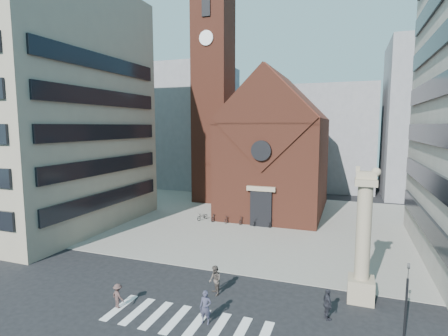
{
  "coord_description": "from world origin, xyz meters",
  "views": [
    {
      "loc": [
        9.0,
        -19.93,
        11.15
      ],
      "look_at": [
        -1.12,
        8.0,
        7.55
      ],
      "focal_mm": 28.0,
      "sensor_mm": 36.0,
      "label": 1
    }
  ],
  "objects": [
    {
      "name": "bg_block_mid",
      "position": [
        6.0,
        45.0,
        9.0
      ],
      "size": [
        14.0,
        12.0,
        18.0
      ],
      "primitive_type": "cube",
      "color": "gray",
      "rests_on": "ground"
    },
    {
      "name": "scooter_4",
      "position": [
        -0.39,
        17.12,
        0.49
      ],
      "size": [
        1.17,
        1.78,
        0.88
      ],
      "primitive_type": "imported",
      "rotation": [
        0.0,
        0.0,
        -0.38
      ],
      "color": "black",
      "rests_on": "piazza"
    },
    {
      "name": "piazza",
      "position": [
        0.0,
        19.0,
        0.03
      ],
      "size": [
        46.0,
        30.0,
        0.05
      ],
      "primitive_type": "cube",
      "color": "gray",
      "rests_on": "ground"
    },
    {
      "name": "scooter_0",
      "position": [
        -7.15,
        17.12,
        0.49
      ],
      "size": [
        1.17,
        1.78,
        0.88
      ],
      "primitive_type": "imported",
      "rotation": [
        0.0,
        0.0,
        -0.38
      ],
      "color": "black",
      "rests_on": "piazza"
    },
    {
      "name": "bg_block_right",
      "position": [
        22.0,
        42.0,
        12.0
      ],
      "size": [
        16.0,
        14.0,
        24.0
      ],
      "primitive_type": "cube",
      "color": "gray",
      "rests_on": "ground"
    },
    {
      "name": "pedestrian_1",
      "position": [
        0.95,
        0.54,
        0.98
      ],
      "size": [
        1.18,
        1.21,
        1.97
      ],
      "primitive_type": "imported",
      "rotation": [
        0.0,
        0.0,
        -0.9
      ],
      "color": "#4B423C",
      "rests_on": "ground"
    },
    {
      "name": "scooter_3",
      "position": [
        -2.08,
        17.12,
        0.54
      ],
      "size": [
        1.03,
        1.69,
        0.98
      ],
      "primitive_type": "imported",
      "rotation": [
        0.0,
        0.0,
        -0.38
      ],
      "color": "black",
      "rests_on": "piazza"
    },
    {
      "name": "scooter_1",
      "position": [
        -5.46,
        17.12,
        0.54
      ],
      "size": [
        1.03,
        1.69,
        0.98
      ],
      "primitive_type": "imported",
      "rotation": [
        0.0,
        0.0,
        -0.38
      ],
      "color": "black",
      "rests_on": "piazza"
    },
    {
      "name": "bg_block_left",
      "position": [
        -20.0,
        40.0,
        11.0
      ],
      "size": [
        16.0,
        14.0,
        22.0
      ],
      "primitive_type": "cube",
      "color": "gray",
      "rests_on": "ground"
    },
    {
      "name": "building_left",
      "position": [
        -24.0,
        10.0,
        13.0
      ],
      "size": [
        18.0,
        20.0,
        26.0
      ],
      "primitive_type": "cube",
      "color": "gray",
      "rests_on": "ground"
    },
    {
      "name": "scooter_2",
      "position": [
        -3.77,
        17.12,
        0.49
      ],
      "size": [
        1.17,
        1.78,
        0.88
      ],
      "primitive_type": "imported",
      "rotation": [
        0.0,
        0.0,
        -0.38
      ],
      "color": "black",
      "rests_on": "piazza"
    },
    {
      "name": "pedestrian_2",
      "position": [
        8.14,
        -0.02,
        0.92
      ],
      "size": [
        0.85,
        1.17,
        1.85
      ],
      "primitive_type": "imported",
      "rotation": [
        0.0,
        0.0,
        1.99
      ],
      "color": "#24242B",
      "rests_on": "ground"
    },
    {
      "name": "pedestrian_0",
      "position": [
        1.68,
        -2.79,
        0.96
      ],
      "size": [
        0.72,
        0.5,
        1.92
      ],
      "primitive_type": "imported",
      "rotation": [
        0.0,
        0.0,
        0.06
      ],
      "color": "#323144",
      "rests_on": "ground"
    },
    {
      "name": "ground",
      "position": [
        0.0,
        0.0,
        0.0
      ],
      "size": [
        120.0,
        120.0,
        0.0
      ],
      "primitive_type": "plane",
      "color": "black",
      "rests_on": "ground"
    },
    {
      "name": "church",
      "position": [
        0.0,
        25.04,
        7.98
      ],
      "size": [
        12.0,
        16.65,
        18.0
      ],
      "color": "#602B1D",
      "rests_on": "ground"
    },
    {
      "name": "traffic_light",
      "position": [
        12.0,
        -1.0,
        2.29
      ],
      "size": [
        0.13,
        0.16,
        4.3
      ],
      "color": "black",
      "rests_on": "ground"
    },
    {
      "name": "campanile",
      "position": [
        -10.0,
        28.0,
        15.74
      ],
      "size": [
        5.5,
        5.5,
        31.2
      ],
      "color": "#602B1D",
      "rests_on": "ground"
    },
    {
      "name": "lion_column",
      "position": [
        10.01,
        3.0,
        3.46
      ],
      "size": [
        1.63,
        1.6,
        8.68
      ],
      "color": "gray",
      "rests_on": "ground"
    },
    {
      "name": "scooter_5",
      "position": [
        1.3,
        17.12,
        0.54
      ],
      "size": [
        1.03,
        1.69,
        0.98
      ],
      "primitive_type": "imported",
      "rotation": [
        0.0,
        0.0,
        -0.38
      ],
      "color": "black",
      "rests_on": "piazza"
    },
    {
      "name": "zebra_crossing",
      "position": [
        0.55,
        -3.0,
        0.01
      ],
      "size": [
        10.2,
        3.2,
        0.01
      ],
      "primitive_type": null,
      "color": "white",
      "rests_on": "ground"
    },
    {
      "name": "pedestrian_3",
      "position": [
        -4.06,
        -3.03,
        0.76
      ],
      "size": [
        1.11,
        0.84,
        1.52
      ],
      "primitive_type": "imported",
      "rotation": [
        0.0,
        0.0,
        2.83
      ],
      "color": "#46312F",
      "rests_on": "ground"
    }
  ]
}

